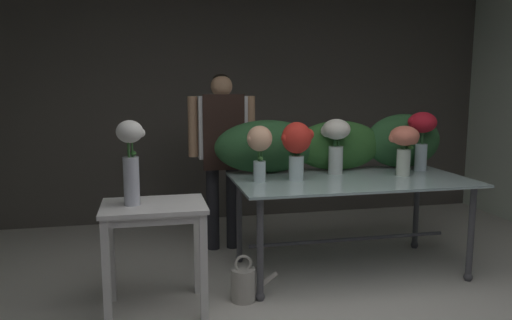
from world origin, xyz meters
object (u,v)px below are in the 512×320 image
(vase_scarlet_roses, at_px, (297,144))
(vase_white_roses_tall, at_px, (131,159))
(watering_can, at_px, (244,284))
(vase_ivory_stock, at_px, (335,140))
(vase_coral_peonies, at_px, (404,144))
(side_table_white, at_px, (154,220))
(vase_crimson_carnations, at_px, (422,131))
(display_table_glass, at_px, (350,191))
(florist, at_px, (222,142))
(vase_peach_lilies, at_px, (260,146))

(vase_scarlet_roses, distance_m, vase_white_roses_tall, 1.33)
(watering_can, bearing_deg, vase_ivory_stock, 33.45)
(vase_coral_peonies, bearing_deg, side_table_white, -168.77)
(vase_crimson_carnations, relative_size, vase_scarlet_roses, 1.11)
(display_table_glass, distance_m, vase_coral_peonies, 0.61)
(florist, distance_m, vase_white_roses_tall, 1.43)
(vase_ivory_stock, relative_size, vase_white_roses_tall, 0.83)
(side_table_white, distance_m, vase_peach_lilies, 1.02)
(vase_peach_lilies, height_order, vase_white_roses_tall, vase_white_roses_tall)
(vase_crimson_carnations, bearing_deg, florist, 160.27)
(vase_peach_lilies, bearing_deg, vase_ivory_stock, 16.11)
(vase_crimson_carnations, height_order, vase_scarlet_roses, vase_crimson_carnations)
(florist, bearing_deg, watering_can, -91.32)
(vase_crimson_carnations, bearing_deg, vase_white_roses_tall, -166.67)
(vase_ivory_stock, height_order, watering_can, vase_ivory_stock)
(vase_scarlet_roses, xyz_separation_m, vase_white_roses_tall, (-1.27, -0.40, -0.02))
(vase_white_roses_tall, bearing_deg, watering_can, 0.54)
(vase_crimson_carnations, bearing_deg, vase_coral_peonies, -146.38)
(display_table_glass, bearing_deg, vase_peach_lilies, 178.95)
(display_table_glass, bearing_deg, watering_can, -158.30)
(vase_peach_lilies, height_order, watering_can, vase_peach_lilies)
(florist, bearing_deg, vase_coral_peonies, -28.74)
(florist, bearing_deg, vase_crimson_carnations, -19.73)
(vase_peach_lilies, bearing_deg, vase_coral_peonies, 0.20)
(vase_crimson_carnations, relative_size, watering_can, 1.48)
(florist, relative_size, vase_crimson_carnations, 3.16)
(vase_crimson_carnations, distance_m, vase_white_roses_tall, 2.54)
(florist, relative_size, vase_peach_lilies, 3.71)
(display_table_glass, distance_m, watering_can, 1.18)
(display_table_glass, height_order, vase_coral_peonies, vase_coral_peonies)
(watering_can, bearing_deg, florist, 88.68)
(vase_peach_lilies, distance_m, vase_white_roses_tall, 1.05)
(vase_crimson_carnations, bearing_deg, vase_peach_lilies, -173.21)
(vase_coral_peonies, height_order, vase_white_roses_tall, vase_white_roses_tall)
(vase_peach_lilies, xyz_separation_m, vase_scarlet_roses, (0.30, -0.00, 0.01))
(vase_scarlet_roses, height_order, watering_can, vase_scarlet_roses)
(vase_peach_lilies, xyz_separation_m, watering_can, (-0.21, -0.40, -0.95))
(side_table_white, relative_size, florist, 0.46)
(watering_can, bearing_deg, vase_crimson_carnations, 18.68)
(side_table_white, bearing_deg, watering_can, 0.71)
(display_table_glass, xyz_separation_m, vase_ivory_stock, (-0.05, 0.22, 0.40))
(vase_coral_peonies, bearing_deg, vase_crimson_carnations, 33.62)
(vase_coral_peonies, distance_m, watering_can, 1.77)
(vase_ivory_stock, bearing_deg, vase_crimson_carnations, -1.83)
(vase_scarlet_roses, xyz_separation_m, watering_can, (-0.51, -0.39, -0.96))
(vase_scarlet_roses, bearing_deg, display_table_glass, -1.16)
(florist, relative_size, vase_coral_peonies, 3.92)
(display_table_glass, relative_size, vase_scarlet_roses, 4.08)
(display_table_glass, bearing_deg, vase_crimson_carnations, 14.58)
(vase_crimson_carnations, xyz_separation_m, vase_coral_peonies, (-0.26, -0.17, -0.09))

